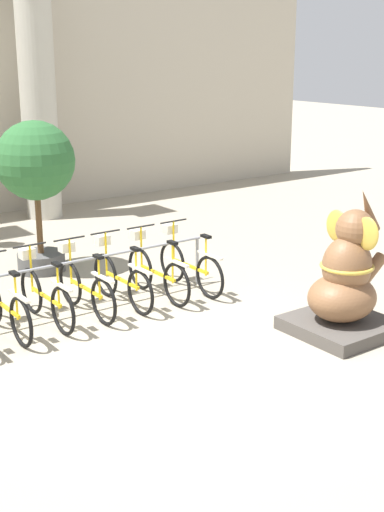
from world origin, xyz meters
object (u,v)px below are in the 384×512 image
Objects in this scene: bicycle_8 at (189,264)px; elephant_statue at (345,285)px; bicycle_3 at (4,305)px; bicycle_7 at (156,271)px; potted_tree at (36,170)px; bicycle_4 at (45,295)px; bicycle_6 at (121,278)px; bicycle_5 at (85,286)px.

elephant_statue is at bearing -76.15° from bicycle_8.
bicycle_3 is 0.85× the size of elephant_statue.
bicycle_7 is (2.37, 0.02, 0.00)m from bicycle_3.
bicycle_7 is 1.00× the size of bicycle_8.
bicycle_7 is 2.69m from potted_tree.
potted_tree reaches higher than bicycle_4.
elephant_statue reaches higher than bicycle_6.
elephant_statue is at bearing -46.98° from bicycle_5.
bicycle_7 is 0.85× the size of elephant_statue.
bicycle_4 is at bearing 179.12° from bicycle_7.
potted_tree is at bearing 96.53° from bicycle_6.
bicycle_8 is (2.97, 0.01, 0.00)m from bicycle_3.
elephant_statue is at bearing -64.52° from bicycle_7.
bicycle_7 is 2.86m from elephant_statue.
bicycle_4 is at bearing 179.18° from bicycle_8.
bicycle_7 is at bearing -3.12° from bicycle_6.
elephant_statue is (0.63, -2.57, 0.24)m from bicycle_8.
elephant_statue is (3.01, -2.60, 0.24)m from bicycle_4.
potted_tree reaches higher than bicycle_8.
bicycle_4 is at bearing -113.36° from potted_tree.
bicycle_6 is 1.19m from bicycle_8.
bicycle_5 is 0.85× the size of elephant_statue.
bicycle_7 is at bearing 115.48° from elephant_statue.
potted_tree reaches higher than bicycle_5.
bicycle_4 is at bearing 178.60° from bicycle_5.
bicycle_3 is 0.65× the size of potted_tree.
bicycle_6 is at bearing 124.93° from elephant_statue.
potted_tree is (-0.84, 2.20, 1.30)m from bicycle_7.
bicycle_4 is 1.19m from bicycle_6.
bicycle_3 is 1.00× the size of bicycle_4.
bicycle_4 is 0.65× the size of potted_tree.
bicycle_6 is at bearing 176.88° from bicycle_7.
bicycle_6 is at bearing 178.11° from bicycle_8.
bicycle_3 is at bearing -175.45° from bicycle_4.
bicycle_4 is 1.00× the size of bicycle_5.
bicycle_8 is (0.59, -0.01, 0.00)m from bicycle_7.
bicycle_4 and bicycle_7 have the same top height.
bicycle_3 and bicycle_5 have the same top height.
elephant_statue is 5.31m from potted_tree.
bicycle_6 is 2.54m from potted_tree.
bicycle_3 is 1.00× the size of bicycle_6.
bicycle_7 and bicycle_8 have the same top height.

